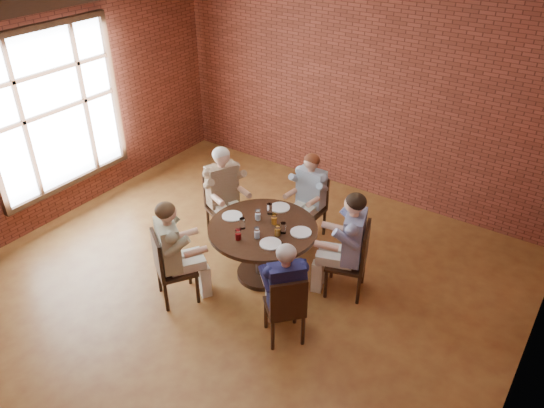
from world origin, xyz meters
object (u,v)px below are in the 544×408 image
Objects in this scene: chair_e at (286,307)px; diner_e at (285,292)px; chair_b at (311,204)px; diner_c at (225,194)px; chair_a at (354,258)px; smartphone at (277,245)px; diner_d at (174,252)px; diner_a at (348,245)px; chair_d at (168,265)px; chair_c at (222,202)px; diner_b at (309,198)px; dining_table at (263,242)px.

diner_e reaches higher than chair_e.
chair_b is 1.01× the size of chair_e.
diner_e is (1.78, -1.18, -0.05)m from diner_c.
smartphone is at bearing -70.06° from chair_a.
chair_b is at bearing -73.64° from diner_d.
diner_a is 2.15m from chair_d.
chair_a reaches higher than smartphone.
diner_a is 2.06m from chair_c.
diner_c is at bearing -42.73° from diner_d.
chair_c is 1.53m from chair_d.
chair_e is at bearing -28.92° from chair_a.
chair_d is at bearing -69.26° from diner_a.
diner_b is at bearing -35.78° from chair_c.
diner_a is 10.28× the size of smartphone.
diner_c is at bearing -45.29° from chair_d.
diner_d is 1.50m from chair_e.
diner_c reaches higher than smartphone.
diner_b reaches higher than chair_e.
diner_e reaches higher than chair_b.
diner_b reaches higher than chair_d.
dining_table is 1.40× the size of chair_a.
dining_table is 1.06× the size of diner_e.
diner_b reaches higher than chair_a.
diner_d is 1.21m from smartphone.
diner_e is at bearing -52.89° from smartphone.
chair_a is (1.10, 0.36, -0.00)m from dining_table.
diner_b is 1.34m from smartphone.
diner_d is (-1.71, -1.30, 0.16)m from chair_a.
chair_d is 1.55m from chair_e.
chair_a is 1.18m from chair_e.
chair_a is 2.23m from chair_d.
chair_d is at bearing -70.13° from chair_a.
chair_a is at bearing 90.00° from diner_a.
chair_c is 1.58m from smartphone.
diner_e is at bearing -42.49° from dining_table.
chair_d is (-0.67, -2.17, 0.02)m from chair_b.
diner_a is at bearing -144.13° from chair_e.
dining_table is 1.16m from chair_a.
dining_table is 9.99× the size of smartphone.
diner_e is (1.43, 0.19, -0.04)m from diner_d.
diner_c is at bearing -111.07° from diner_a.
diner_e is 9.38× the size of smartphone.
diner_d is 9.99× the size of smartphone.
chair_c is (-1.04, 0.47, -0.01)m from dining_table.
diner_c is 1.52× the size of chair_e.
chair_b is at bearing -29.00° from diner_c.
chair_e is 0.82m from smartphone.
diner_a is 1.54× the size of chair_e.
chair_d is 6.99× the size of smartphone.
chair_d is at bearing -145.36° from smartphone.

